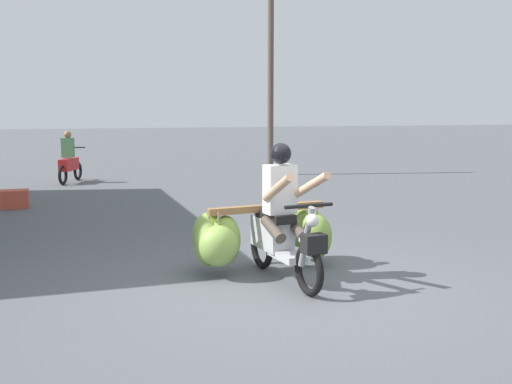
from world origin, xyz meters
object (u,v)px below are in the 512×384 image
(motorbike_main_loaded, at_px, (265,232))
(utility_pole, at_px, (271,77))
(motorbike_distant_ahead_left, at_px, (69,162))
(produce_crate, at_px, (14,199))

(motorbike_main_loaded, distance_m, utility_pole, 11.19)
(motorbike_distant_ahead_left, bearing_deg, produce_crate, -105.87)
(motorbike_main_loaded, bearing_deg, motorbike_distant_ahead_left, 101.66)
(motorbike_distant_ahead_left, relative_size, utility_pole, 0.26)
(utility_pole, bearing_deg, produce_crate, -149.02)
(motorbike_main_loaded, bearing_deg, utility_pole, 70.04)
(motorbike_distant_ahead_left, relative_size, produce_crate, 2.74)
(motorbike_main_loaded, distance_m, motorbike_distant_ahead_left, 10.30)
(motorbike_distant_ahead_left, xyz_separation_m, produce_crate, (-1.14, -4.00, -0.39))
(motorbike_main_loaded, height_order, motorbike_distant_ahead_left, motorbike_main_loaded)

